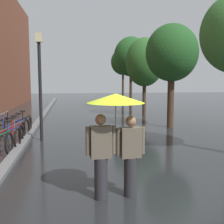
# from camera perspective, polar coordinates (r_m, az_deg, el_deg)

# --- Properties ---
(ground_plane) EXTENTS (80.00, 80.00, 0.00)m
(ground_plane) POSITION_cam_1_polar(r_m,az_deg,el_deg) (6.06, 6.62, -16.03)
(ground_plane) COLOR #26282B
(kerb_strip) EXTENTS (0.30, 36.00, 0.12)m
(kerb_strip) POSITION_cam_1_polar(r_m,az_deg,el_deg) (15.65, -14.74, -1.79)
(kerb_strip) COLOR slate
(kerb_strip) RESTS_ON ground
(street_tree_1) EXTENTS (2.47, 2.47, 4.91)m
(street_tree_1) POSITION_cam_1_polar(r_m,az_deg,el_deg) (13.66, 12.16, 11.63)
(street_tree_1) COLOR #473323
(street_tree_1) RESTS_ON ground
(street_tree_2) EXTENTS (2.40, 2.40, 4.90)m
(street_tree_2) POSITION_cam_1_polar(r_m,az_deg,el_deg) (17.83, 6.71, 10.07)
(street_tree_2) COLOR #473323
(street_tree_2) RESTS_ON ground
(street_tree_3) EXTENTS (2.65, 2.65, 5.54)m
(street_tree_3) POSITION_cam_1_polar(r_m,az_deg,el_deg) (21.84, 3.92, 11.21)
(street_tree_3) COLOR #473323
(street_tree_3) RESTS_ON ground
(street_tree_4) EXTENTS (2.27, 2.27, 5.13)m
(street_tree_4) POSITION_cam_1_polar(r_m,az_deg,el_deg) (26.44, 2.28, 10.19)
(street_tree_4) COLOR #473323
(street_tree_4) RESTS_ON ground
(parked_bicycle_1) EXTENTS (1.16, 0.83, 0.96)m
(parked_bicycle_1) POSITION_cam_1_polar(r_m,az_deg,el_deg) (10.08, -21.56, -4.94)
(parked_bicycle_1) COLOR black
(parked_bicycle_1) RESTS_ON ground
(parked_bicycle_2) EXTENTS (1.10, 0.74, 0.96)m
(parked_bicycle_2) POSITION_cam_1_polar(r_m,az_deg,el_deg) (10.77, -20.77, -4.16)
(parked_bicycle_2) COLOR black
(parked_bicycle_2) RESTS_ON ground
(parked_bicycle_3) EXTENTS (1.13, 0.78, 0.96)m
(parked_bicycle_3) POSITION_cam_1_polar(r_m,az_deg,el_deg) (11.36, -20.32, -3.59)
(parked_bicycle_3) COLOR black
(parked_bicycle_3) RESTS_ON ground
(parked_bicycle_4) EXTENTS (1.16, 0.83, 0.96)m
(parked_bicycle_4) POSITION_cam_1_polar(r_m,az_deg,el_deg) (12.13, -19.44, -2.92)
(parked_bicycle_4) COLOR black
(parked_bicycle_4) RESTS_ON ground
(parked_bicycle_5) EXTENTS (1.09, 0.72, 0.96)m
(parked_bicycle_5) POSITION_cam_1_polar(r_m,az_deg,el_deg) (12.88, -18.65, -2.33)
(parked_bicycle_5) COLOR black
(parked_bicycle_5) RESTS_ON ground
(couple_under_umbrella) EXTENTS (1.19, 1.12, 2.07)m
(couple_under_umbrella) POSITION_cam_1_polar(r_m,az_deg,el_deg) (5.41, 0.75, -3.50)
(couple_under_umbrella) COLOR #2D2D33
(couple_under_umbrella) RESTS_ON ground
(street_lamp_post) EXTENTS (0.24, 0.24, 4.01)m
(street_lamp_post) POSITION_cam_1_polar(r_m,az_deg,el_deg) (10.82, -14.55, 6.69)
(street_lamp_post) COLOR black
(street_lamp_post) RESTS_ON ground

